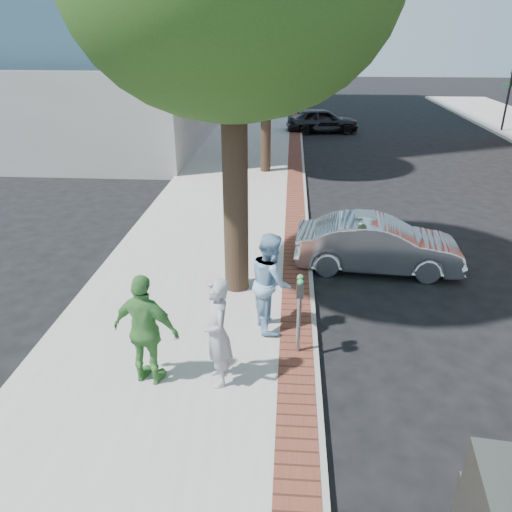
# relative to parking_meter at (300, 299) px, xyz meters

# --- Properties ---
(ground) EXTENTS (120.00, 120.00, 0.00)m
(ground) POSITION_rel_parking_meter_xyz_m (-0.73, 0.45, -1.21)
(ground) COLOR black
(ground) RESTS_ON ground
(sidewalk) EXTENTS (5.00, 60.00, 0.15)m
(sidewalk) POSITION_rel_parking_meter_xyz_m (-2.23, 8.45, -1.13)
(sidewalk) COLOR #9E9991
(sidewalk) RESTS_ON ground
(brick_strip) EXTENTS (0.60, 60.00, 0.01)m
(brick_strip) POSITION_rel_parking_meter_xyz_m (-0.03, 8.45, -1.05)
(brick_strip) COLOR brown
(brick_strip) RESTS_ON sidewalk
(curb) EXTENTS (0.10, 60.00, 0.15)m
(curb) POSITION_rel_parking_meter_xyz_m (0.32, 8.45, -1.13)
(curb) COLOR gray
(curb) RESTS_ON ground
(office_base) EXTENTS (18.20, 22.20, 4.00)m
(office_base) POSITION_rel_parking_meter_xyz_m (-13.73, 22.45, 0.79)
(office_base) COLOR gray
(office_base) RESTS_ON ground
(signal_near) EXTENTS (0.70, 0.15, 3.80)m
(signal_near) POSITION_rel_parking_meter_xyz_m (0.17, 22.45, 1.05)
(signal_near) COLOR black
(signal_near) RESTS_ON ground
(signal_far) EXTENTS (0.70, 0.15, 3.80)m
(signal_far) POSITION_rel_parking_meter_xyz_m (11.77, 22.45, 1.05)
(signal_far) COLOR black
(signal_far) RESTS_ON ground
(tree_far) EXTENTS (4.80, 4.80, 7.14)m
(tree_far) POSITION_rel_parking_meter_xyz_m (-1.23, 12.45, 4.09)
(tree_far) COLOR black
(tree_far) RESTS_ON sidewalk
(parking_meter) EXTENTS (0.12, 0.32, 1.47)m
(parking_meter) POSITION_rel_parking_meter_xyz_m (0.00, 0.00, 0.00)
(parking_meter) COLOR gray
(parking_meter) RESTS_ON sidewalk
(person_gray) EXTENTS (0.62, 0.77, 1.83)m
(person_gray) POSITION_rel_parking_meter_xyz_m (-1.28, -0.91, -0.14)
(person_gray) COLOR #9C9CA1
(person_gray) RESTS_ON sidewalk
(person_officer) EXTENTS (0.94, 1.08, 1.90)m
(person_officer) POSITION_rel_parking_meter_xyz_m (-0.53, 0.81, -0.10)
(person_officer) COLOR #88B1D3
(person_officer) RESTS_ON sidewalk
(person_green) EXTENTS (1.18, 0.71, 1.88)m
(person_green) POSITION_rel_parking_meter_xyz_m (-2.38, -0.96, -0.11)
(person_green) COLOR #488D40
(person_green) RESTS_ON sidewalk
(sedan_silver) EXTENTS (4.01, 1.66, 1.29)m
(sedan_silver) POSITION_rel_parking_meter_xyz_m (1.93, 3.81, -0.56)
(sedan_silver) COLOR silver
(sedan_silver) RESTS_ON ground
(bg_car) EXTENTS (4.21, 2.14, 1.37)m
(bg_car) POSITION_rel_parking_meter_xyz_m (1.53, 21.76, -0.52)
(bg_car) COLOR black
(bg_car) RESTS_ON ground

